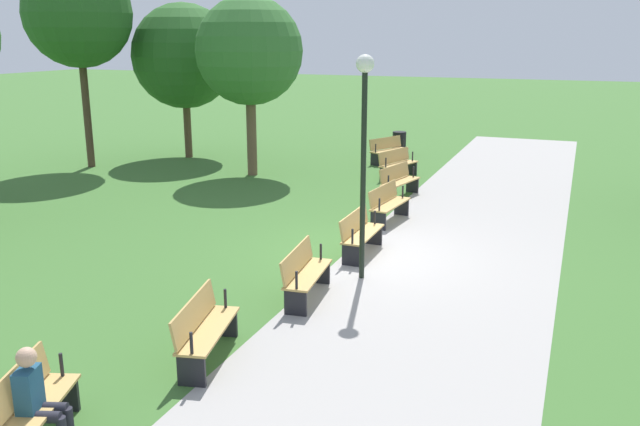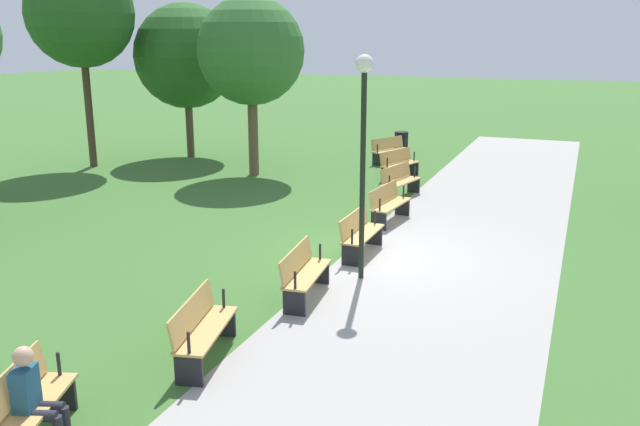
{
  "view_description": "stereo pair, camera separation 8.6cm",
  "coord_description": "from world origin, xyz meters",
  "px_view_note": "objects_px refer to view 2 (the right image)",
  "views": [
    {
      "loc": [
        12.49,
        3.97,
        4.41
      ],
      "look_at": [
        0.0,
        -0.96,
        0.8
      ],
      "focal_mm": 37.18,
      "sensor_mm": 36.0,
      "label": 1
    },
    {
      "loc": [
        12.45,
        4.05,
        4.41
      ],
      "look_at": [
        0.0,
        -0.96,
        0.8
      ],
      "focal_mm": 37.18,
      "sensor_mm": 36.0,
      "label": 2
    }
  ],
  "objects_px": {
    "tree_3": "(186,56)",
    "bench_3": "(389,203)",
    "tree_1": "(80,14)",
    "bench_6": "(202,328)",
    "bench_0": "(390,150)",
    "bench_2": "(400,181)",
    "trash_bin": "(401,143)",
    "person_seated": "(34,394)",
    "bench_4": "(360,233)",
    "tree_0": "(251,51)",
    "lamp_post": "(363,127)",
    "bench_7": "(23,409)",
    "bench_5": "(304,272)",
    "bench_1": "(399,163)"
  },
  "relations": [
    {
      "from": "lamp_post",
      "to": "tree_0",
      "type": "bearing_deg",
      "value": -141.03
    },
    {
      "from": "lamp_post",
      "to": "trash_bin",
      "type": "distance_m",
      "value": 13.67
    },
    {
      "from": "bench_3",
      "to": "bench_6",
      "type": "distance_m",
      "value": 7.81
    },
    {
      "from": "bench_2",
      "to": "trash_bin",
      "type": "height_order",
      "value": "bench_2"
    },
    {
      "from": "bench_1",
      "to": "bench_2",
      "type": "distance_m",
      "value": 2.61
    },
    {
      "from": "bench_5",
      "to": "trash_bin",
      "type": "distance_m",
      "value": 14.64
    },
    {
      "from": "bench_5",
      "to": "person_seated",
      "type": "distance_m",
      "value": 5.14
    },
    {
      "from": "person_seated",
      "to": "tree_0",
      "type": "relative_size",
      "value": 0.21
    },
    {
      "from": "bench_4",
      "to": "trash_bin",
      "type": "relative_size",
      "value": 1.84
    },
    {
      "from": "bench_0",
      "to": "bench_7",
      "type": "bearing_deg",
      "value": 28.74
    },
    {
      "from": "bench_6",
      "to": "bench_7",
      "type": "relative_size",
      "value": 1.0
    },
    {
      "from": "bench_6",
      "to": "tree_3",
      "type": "distance_m",
      "value": 16.65
    },
    {
      "from": "tree_1",
      "to": "trash_bin",
      "type": "height_order",
      "value": "tree_1"
    },
    {
      "from": "bench_2",
      "to": "bench_5",
      "type": "height_order",
      "value": "same"
    },
    {
      "from": "bench_2",
      "to": "trash_bin",
      "type": "xyz_separation_m",
      "value": [
        -6.67,
        -1.76,
        -0.03
      ]
    },
    {
      "from": "lamp_post",
      "to": "bench_4",
      "type": "bearing_deg",
      "value": -160.44
    },
    {
      "from": "bench_5",
      "to": "bench_6",
      "type": "relative_size",
      "value": 0.99
    },
    {
      "from": "bench_1",
      "to": "bench_5",
      "type": "distance_m",
      "value": 10.38
    },
    {
      "from": "bench_0",
      "to": "bench_3",
      "type": "height_order",
      "value": "same"
    },
    {
      "from": "bench_3",
      "to": "tree_3",
      "type": "distance_m",
      "value": 11.52
    },
    {
      "from": "tree_1",
      "to": "bench_6",
      "type": "bearing_deg",
      "value": 45.65
    },
    {
      "from": "bench_6",
      "to": "bench_3",
      "type": "bearing_deg",
      "value": 164.04
    },
    {
      "from": "lamp_post",
      "to": "trash_bin",
      "type": "height_order",
      "value": "lamp_post"
    },
    {
      "from": "bench_7",
      "to": "tree_1",
      "type": "height_order",
      "value": "tree_1"
    },
    {
      "from": "tree_3",
      "to": "bench_2",
      "type": "bearing_deg",
      "value": 69.79
    },
    {
      "from": "bench_0",
      "to": "bench_2",
      "type": "distance_m",
      "value": 5.22
    },
    {
      "from": "lamp_post",
      "to": "bench_7",
      "type": "bearing_deg",
      "value": -15.34
    },
    {
      "from": "bench_1",
      "to": "tree_3",
      "type": "distance_m",
      "value": 8.86
    },
    {
      "from": "person_seated",
      "to": "bench_3",
      "type": "bearing_deg",
      "value": 155.15
    },
    {
      "from": "bench_3",
      "to": "bench_6",
      "type": "relative_size",
      "value": 0.99
    },
    {
      "from": "bench_4",
      "to": "tree_0",
      "type": "bearing_deg",
      "value": -138.01
    },
    {
      "from": "person_seated",
      "to": "tree_1",
      "type": "distance_m",
      "value": 17.49
    },
    {
      "from": "bench_0",
      "to": "person_seated",
      "type": "height_order",
      "value": "person_seated"
    },
    {
      "from": "bench_2",
      "to": "bench_5",
      "type": "relative_size",
      "value": 1.01
    },
    {
      "from": "person_seated",
      "to": "tree_1",
      "type": "relative_size",
      "value": 0.17
    },
    {
      "from": "bench_4",
      "to": "bench_0",
      "type": "bearing_deg",
      "value": -167.29
    },
    {
      "from": "bench_2",
      "to": "bench_4",
      "type": "height_order",
      "value": "same"
    },
    {
      "from": "tree_3",
      "to": "bench_3",
      "type": "bearing_deg",
      "value": 57.95
    },
    {
      "from": "bench_6",
      "to": "trash_bin",
      "type": "bearing_deg",
      "value": 173.11
    },
    {
      "from": "bench_6",
      "to": "person_seated",
      "type": "height_order",
      "value": "person_seated"
    },
    {
      "from": "bench_6",
      "to": "person_seated",
      "type": "bearing_deg",
      "value": -26.24
    },
    {
      "from": "bench_7",
      "to": "tree_1",
      "type": "xyz_separation_m",
      "value": [
        -13.34,
        -10.35,
        4.62
      ]
    },
    {
      "from": "bench_3",
      "to": "tree_3",
      "type": "relative_size",
      "value": 0.3
    },
    {
      "from": "bench_3",
      "to": "trash_bin",
      "type": "relative_size",
      "value": 1.89
    },
    {
      "from": "bench_2",
      "to": "bench_6",
      "type": "height_order",
      "value": "same"
    },
    {
      "from": "bench_4",
      "to": "lamp_post",
      "type": "relative_size",
      "value": 0.4
    },
    {
      "from": "bench_5",
      "to": "bench_7",
      "type": "distance_m",
      "value": 5.22
    },
    {
      "from": "bench_5",
      "to": "lamp_post",
      "type": "bearing_deg",
      "value": 148.72
    },
    {
      "from": "bench_0",
      "to": "bench_5",
      "type": "relative_size",
      "value": 1.0
    },
    {
      "from": "bench_1",
      "to": "bench_4",
      "type": "bearing_deg",
      "value": 28.71
    }
  ]
}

